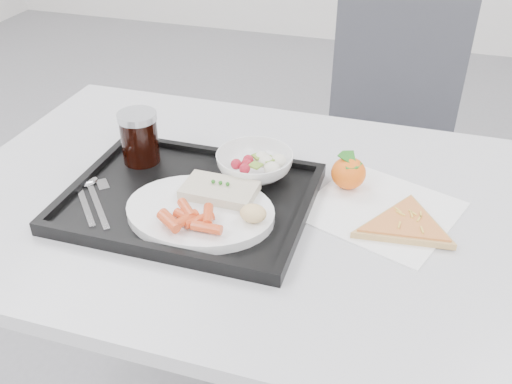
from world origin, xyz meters
TOP-DOWN VIEW (x-y plane):
  - table at (0.00, 0.30)m, footprint 1.20×0.80m
  - chair at (0.19, 1.13)m, footprint 0.45×0.45m
  - tray at (-0.11, 0.25)m, footprint 0.45×0.35m
  - dinner_plate at (-0.07, 0.20)m, footprint 0.27×0.27m
  - fish_fillet at (-0.05, 0.25)m, footprint 0.14×0.08m
  - bread_roll at (0.03, 0.19)m, footprint 0.05×0.05m
  - salad_bowl at (-0.02, 0.36)m, footprint 0.15×0.15m
  - cola_glass at (-0.26, 0.35)m, footprint 0.08×0.08m
  - cutlery at (-0.29, 0.20)m, footprint 0.14×0.15m
  - napkin at (0.24, 0.33)m, footprint 0.32×0.31m
  - tangerine at (0.16, 0.39)m, footprint 0.07×0.07m
  - pizza_slice at (0.28, 0.29)m, footprint 0.29×0.29m
  - carrot_pile at (-0.07, 0.14)m, footprint 0.12×0.09m
  - salad_contents at (-0.00, 0.36)m, footprint 0.10×0.08m

SIDE VIEW (x-z plane):
  - chair at x=0.19m, z-range 0.07..1.00m
  - table at x=0.00m, z-range 0.31..1.06m
  - napkin at x=0.24m, z-range 0.75..0.75m
  - tray at x=-0.11m, z-range 0.75..0.77m
  - pizza_slice at x=0.28m, z-range 0.75..0.77m
  - cutlery at x=-0.29m, z-range 0.76..0.77m
  - dinner_plate at x=-0.07m, z-range 0.77..0.78m
  - tangerine at x=0.16m, z-range 0.75..0.82m
  - salad_bowl at x=-0.02m, z-range 0.77..0.81m
  - fish_fillet at x=-0.05m, z-range 0.78..0.80m
  - carrot_pile at x=-0.07m, z-range 0.79..0.81m
  - bread_roll at x=0.03m, z-range 0.78..0.81m
  - salad_contents at x=0.00m, z-range 0.79..0.81m
  - cola_glass at x=-0.26m, z-range 0.77..0.88m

